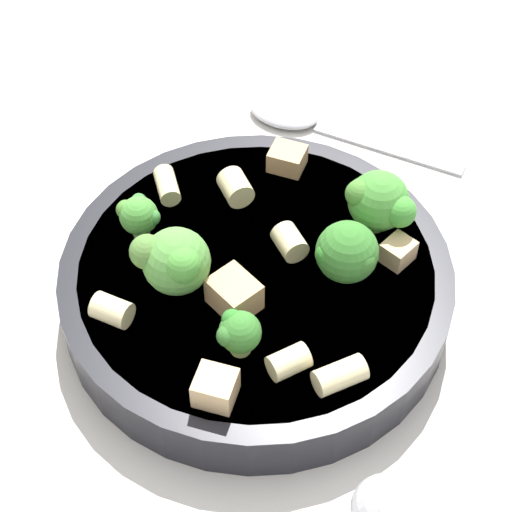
# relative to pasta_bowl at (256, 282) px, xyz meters

# --- Properties ---
(ground_plane) EXTENTS (2.00, 2.00, 0.00)m
(ground_plane) POSITION_rel_pasta_bowl_xyz_m (0.00, 0.00, -0.02)
(ground_plane) COLOR beige
(pasta_bowl) EXTENTS (0.23, 0.23, 0.03)m
(pasta_bowl) POSITION_rel_pasta_bowl_xyz_m (0.00, 0.00, 0.00)
(pasta_bowl) COLOR black
(pasta_bowl) RESTS_ON ground_plane
(broccoli_floret_0) EXTENTS (0.03, 0.03, 0.03)m
(broccoli_floret_0) POSITION_rel_pasta_bowl_xyz_m (0.01, 0.07, 0.03)
(broccoli_floret_0) COLOR #9EC175
(broccoli_floret_0) RESTS_ON pasta_bowl
(broccoli_floret_1) EXTENTS (0.04, 0.04, 0.04)m
(broccoli_floret_1) POSITION_rel_pasta_bowl_xyz_m (-0.03, 0.04, 0.04)
(broccoli_floret_1) COLOR #93B766
(broccoli_floret_1) RESTS_ON pasta_bowl
(broccoli_floret_2) EXTENTS (0.04, 0.04, 0.04)m
(broccoli_floret_2) POSITION_rel_pasta_bowl_xyz_m (0.01, -0.05, 0.03)
(broccoli_floret_2) COLOR #9EC175
(broccoli_floret_2) RESTS_ON pasta_bowl
(broccoli_floret_3) EXTENTS (0.02, 0.02, 0.03)m
(broccoli_floret_3) POSITION_rel_pasta_bowl_xyz_m (-0.06, -0.00, 0.03)
(broccoli_floret_3) COLOR #93B766
(broccoli_floret_3) RESTS_ON pasta_bowl
(broccoli_floret_4) EXTENTS (0.04, 0.04, 0.04)m
(broccoli_floret_4) POSITION_rel_pasta_bowl_xyz_m (0.05, -0.06, 0.04)
(broccoli_floret_4) COLOR #84AD60
(broccoli_floret_4) RESTS_ON pasta_bowl
(rigatoni_0) EXTENTS (0.03, 0.03, 0.02)m
(rigatoni_0) POSITION_rel_pasta_bowl_xyz_m (0.02, -0.02, 0.02)
(rigatoni_0) COLOR beige
(rigatoni_0) RESTS_ON pasta_bowl
(rigatoni_1) EXTENTS (0.03, 0.03, 0.01)m
(rigatoni_1) POSITION_rel_pasta_bowl_xyz_m (-0.07, -0.06, 0.02)
(rigatoni_1) COLOR beige
(rigatoni_1) RESTS_ON pasta_bowl
(rigatoni_2) EXTENTS (0.03, 0.03, 0.02)m
(rigatoni_2) POSITION_rel_pasta_bowl_xyz_m (0.05, 0.03, 0.02)
(rigatoni_2) COLOR beige
(rigatoni_2) RESTS_ON pasta_bowl
(rigatoni_3) EXTENTS (0.02, 0.02, 0.02)m
(rigatoni_3) POSITION_rel_pasta_bowl_xyz_m (-0.06, 0.07, 0.02)
(rigatoni_3) COLOR beige
(rigatoni_3) RESTS_ON pasta_bowl
(rigatoni_4) EXTENTS (0.03, 0.03, 0.01)m
(rigatoni_4) POSITION_rel_pasta_bowl_xyz_m (-0.07, -0.03, 0.02)
(rigatoni_4) COLOR beige
(rigatoni_4) RESTS_ON pasta_bowl
(rigatoni_5) EXTENTS (0.03, 0.02, 0.01)m
(rigatoni_5) POSITION_rel_pasta_bowl_xyz_m (0.05, 0.07, 0.02)
(rigatoni_5) COLOR beige
(rigatoni_5) RESTS_ON pasta_bowl
(chicken_chunk_0) EXTENTS (0.02, 0.02, 0.01)m
(chicken_chunk_0) POSITION_rel_pasta_bowl_xyz_m (0.03, -0.08, 0.02)
(chicken_chunk_0) COLOR tan
(chicken_chunk_0) RESTS_ON pasta_bowl
(chicken_chunk_1) EXTENTS (0.03, 0.03, 0.02)m
(chicken_chunk_1) POSITION_rel_pasta_bowl_xyz_m (-0.03, 0.01, 0.02)
(chicken_chunk_1) COLOR tan
(chicken_chunk_1) RESTS_ON pasta_bowl
(chicken_chunk_2) EXTENTS (0.02, 0.02, 0.01)m
(chicken_chunk_2) POSITION_rel_pasta_bowl_xyz_m (0.09, 0.00, 0.02)
(chicken_chunk_2) COLOR tan
(chicken_chunk_2) RESTS_ON pasta_bowl
(chicken_chunk_3) EXTENTS (0.02, 0.02, 0.02)m
(chicken_chunk_3) POSITION_rel_pasta_bowl_xyz_m (-0.09, 0.00, 0.02)
(chicken_chunk_3) COLOR tan
(chicken_chunk_3) RESTS_ON pasta_bowl
(spoon) EXTENTS (0.06, 0.17, 0.01)m
(spoon) POSITION_rel_pasta_bowl_xyz_m (0.17, -0.00, -0.02)
(spoon) COLOR #B2B2B7
(spoon) RESTS_ON ground_plane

